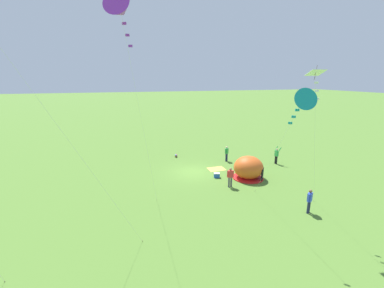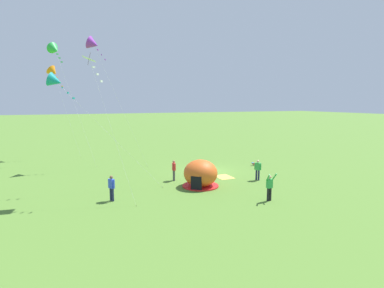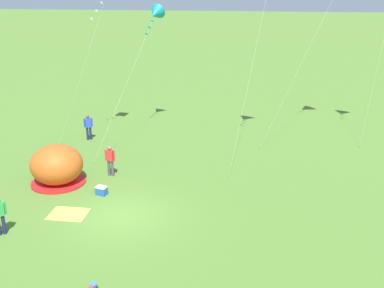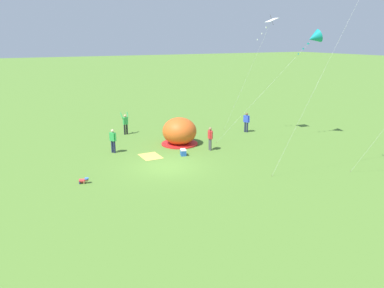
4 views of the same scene
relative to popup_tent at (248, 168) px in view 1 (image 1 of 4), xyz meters
The scene contains 12 objects.
ground_plane 5.34m from the popup_tent, 34.51° to the right, with size 300.00×300.00×0.00m, color #517A2D.
popup_tent is the anchor object (origin of this frame).
picnic_blanket 3.76m from the popup_tent, 59.30° to the right, with size 1.70×1.30×0.01m, color gold.
cooler_box 2.98m from the popup_tent, 20.27° to the right, with size 0.61×0.50×0.44m.
toddler_crawling 9.64m from the popup_tent, 59.80° to the right, with size 0.38×0.55×0.32m.
person_near_tent 6.88m from the popup_tent, 97.08° to the left, with size 0.52×0.40×1.72m.
person_with_toddler 5.17m from the popup_tent, 91.97° to the right, with size 0.49×0.42×1.72m.
person_center_field 2.78m from the popup_tent, 28.30° to the left, with size 0.58×0.29×1.72m.
person_flying_kite 5.62m from the popup_tent, 150.59° to the right, with size 0.49×0.68×1.89m.
kite_white 11.03m from the popup_tent, 86.05° to the left, with size 3.67×2.65×9.69m.
kite_purple 16.77m from the popup_tent, 30.93° to the left, with size 2.88×5.45×12.81m.
kite_teal 12.50m from the popup_tent, 72.06° to the left, with size 2.99×7.82×8.59m.
Camera 1 is at (7.13, 22.66, 9.02)m, focal length 24.00 mm.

